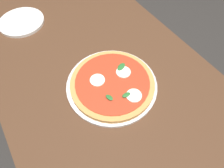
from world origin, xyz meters
name	(u,v)px	position (x,y,z in m)	size (l,w,h in m)	color
ground_plane	(109,137)	(0.00, 0.00, 0.00)	(6.00, 6.00, 0.00)	#2D2B28
dining_table	(107,90)	(0.00, 0.00, 0.61)	(1.59, 0.83, 0.70)	#4C301E
serving_tray	(112,85)	(0.04, 0.00, 0.71)	(0.36, 0.36, 0.01)	silver
pizza	(113,83)	(0.05, 0.00, 0.73)	(0.33, 0.33, 0.03)	tan
plate_white	(22,22)	(-0.52, -0.18, 0.71)	(0.22, 0.22, 0.01)	white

